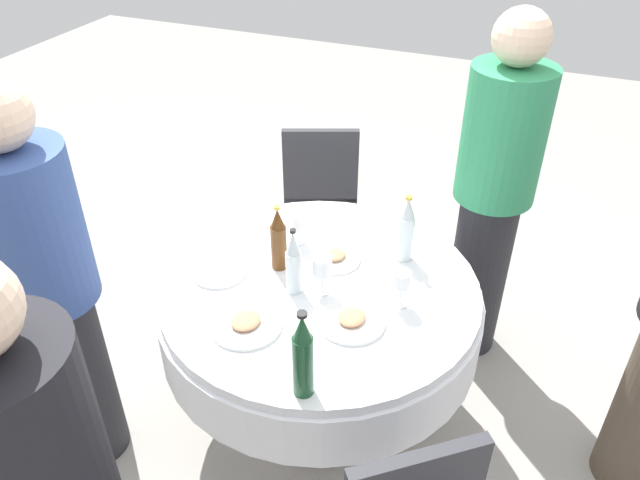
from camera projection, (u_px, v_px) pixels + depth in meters
ground_plane at (320, 413)px, 2.77m from camera, size 10.00×10.00×0.00m
dining_table at (320, 314)px, 2.44m from camera, size 1.24×1.24×0.74m
bottle_clear_left at (406, 230)px, 2.41m from camera, size 0.07×0.07×0.29m
bottle_dark_green_mid at (303, 357)px, 1.83m from camera, size 0.07×0.07×0.32m
bottle_brown_front at (278, 240)px, 2.37m from camera, size 0.06×0.06×0.28m
bottle_clear_outer at (294, 263)px, 2.25m from camera, size 0.06×0.06×0.27m
wine_glass_outer at (401, 282)px, 2.19m from camera, size 0.07×0.07×0.14m
wine_glass_right at (322, 267)px, 2.24m from camera, size 0.07×0.07×0.16m
wine_glass_south at (299, 223)px, 2.52m from camera, size 0.07×0.07×0.14m
plate_far at (219, 271)px, 2.40m from camera, size 0.21×0.21×0.02m
plate_near at (352, 320)px, 2.17m from camera, size 0.24×0.24×0.04m
plate_west at (246, 324)px, 2.15m from camera, size 0.25×0.25×0.04m
plate_rear at (336, 258)px, 2.47m from camera, size 0.20×0.20×0.04m
knife_mid at (337, 216)px, 2.74m from camera, size 0.18×0.03×0.00m
person_left at (493, 193)px, 2.67m from camera, size 0.34×0.34×1.64m
person_mid at (50, 289)px, 2.16m from camera, size 0.34×0.34×1.61m
chair_south at (321, 180)px, 3.46m from camera, size 0.52×0.52×0.87m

